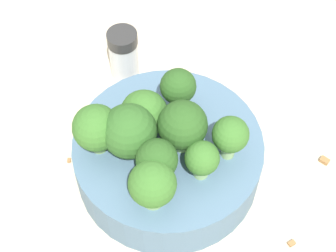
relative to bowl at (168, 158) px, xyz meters
The scene contains 15 objects.
ground_plane 0.03m from the bowl, ahead, with size 3.00×3.00×0.00m, color beige.
bowl is the anchor object (origin of this frame).
broccoli_floret_0 0.08m from the bowl, 35.76° to the left, with size 0.03×0.03×0.05m.
broccoli_floret_1 0.06m from the bowl, 32.46° to the left, with size 0.05×0.05×0.06m.
broccoli_floret_2 0.07m from the bowl, 56.64° to the right, with size 0.04×0.04×0.05m.
broccoli_floret_3 0.09m from the bowl, 128.57° to the right, with size 0.04×0.04×0.06m.
broccoli_floret_4 0.07m from the bowl, 124.59° to the left, with size 0.04×0.04×0.05m.
broccoli_floret_5 0.06m from the bowl, 168.20° to the right, with size 0.05×0.05×0.05m.
broccoli_floret_6 0.07m from the bowl, ahead, with size 0.03×0.03×0.04m.
broccoli_floret_7 0.07m from the bowl, 119.29° to the right, with size 0.05×0.05×0.06m.
broccoli_floret_8 0.09m from the bowl, 54.58° to the right, with size 0.04×0.04×0.05m.
pepper_shaker 0.14m from the bowl, 158.26° to the left, with size 0.03×0.03×0.06m.
almond_crumb_0 0.11m from the bowl, 138.68° to the right, with size 0.01×0.00×0.01m, color olive.
almond_crumb_1 0.17m from the bowl, 51.28° to the left, with size 0.01×0.01×0.01m, color olive.
almond_crumb_2 0.15m from the bowl, 13.02° to the left, with size 0.01×0.00×0.01m, color olive.
Camera 1 is at (0.22, -0.20, 0.51)m, focal length 60.00 mm.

